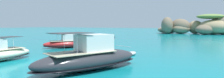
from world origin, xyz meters
The scene contains 6 objects.
ground_plane centered at (0.00, 0.00, 0.00)m, with size 400.00×400.00×0.00m, color #0F7F89.
islet_large centered at (19.39, 75.45, 3.58)m, with size 19.85×16.44×8.26m.
islet_small centered at (4.22, 76.46, 2.71)m, with size 17.80×14.91×7.21m.
motorboat_red centered at (-4.09, 12.20, 0.79)m, with size 6.89×7.63×2.49m.
motorboat_charcoal centered at (8.62, -0.46, 1.07)m, with size 7.39×11.15×3.37m.
dinghy_tender centered at (8.96, 9.36, 0.22)m, with size 1.30×2.84×0.58m.
Camera 1 is at (18.26, -15.72, 4.08)m, focal length 32.40 mm.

